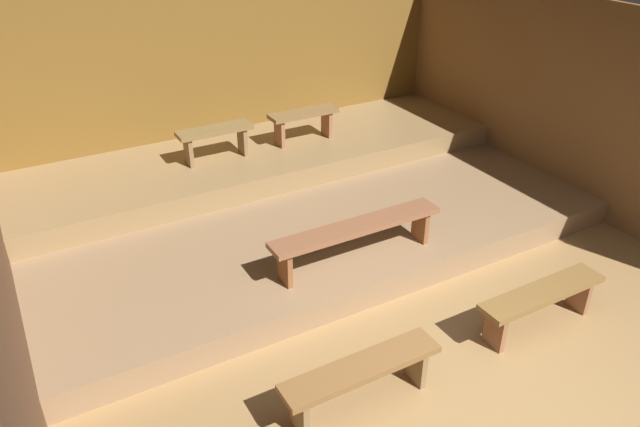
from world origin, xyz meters
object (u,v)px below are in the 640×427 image
at_px(bench_lower_center, 357,231).
at_px(bench_floor_left, 361,374).
at_px(bench_floor_right, 542,298).
at_px(bench_middle_right, 303,119).
at_px(bench_middle_left, 215,136).

bearing_deg(bench_lower_center, bench_floor_left, -121.06).
bearing_deg(bench_lower_center, bench_floor_right, -53.01).
bearing_deg(bench_middle_right, bench_middle_left, 180.00).
distance_m(bench_middle_left, bench_middle_right, 1.18).
relative_size(bench_floor_left, bench_floor_right, 1.00).
bearing_deg(bench_middle_left, bench_floor_left, -95.10).
height_order(bench_floor_right, bench_middle_right, bench_middle_right).
bearing_deg(bench_lower_center, bench_middle_left, 101.70).
relative_size(bench_floor_left, bench_middle_right, 1.41).
height_order(bench_floor_left, bench_floor_right, same).
relative_size(bench_floor_left, bench_lower_center, 0.72).
xyz_separation_m(bench_floor_right, bench_lower_center, (-1.03, 1.36, 0.27)).
bearing_deg(bench_floor_left, bench_middle_left, 84.90).
xyz_separation_m(bench_floor_left, bench_floor_right, (1.84, 0.00, 0.00)).
bearing_deg(bench_middle_right, bench_floor_right, -84.90).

